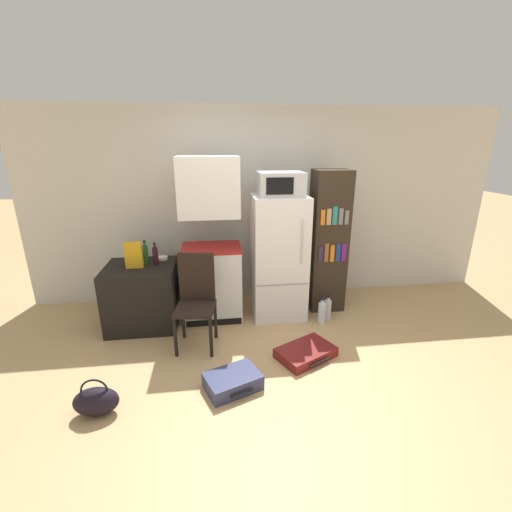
# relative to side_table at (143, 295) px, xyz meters

# --- Properties ---
(ground_plane) EXTENTS (24.00, 24.00, 0.00)m
(ground_plane) POSITION_rel_side_table_xyz_m (1.42, -1.24, -0.37)
(ground_plane) COLOR tan
(wall_back) EXTENTS (6.40, 0.10, 2.58)m
(wall_back) POSITION_rel_side_table_xyz_m (1.62, 0.76, 0.91)
(wall_back) COLOR beige
(wall_back) RESTS_ON ground_plane
(side_table) EXTENTS (0.80, 0.71, 0.75)m
(side_table) POSITION_rel_side_table_xyz_m (0.00, 0.00, 0.00)
(side_table) COLOR black
(side_table) RESTS_ON ground_plane
(kitchen_hutch) EXTENTS (0.71, 0.53, 1.97)m
(kitchen_hutch) POSITION_rel_side_table_xyz_m (0.84, 0.10, 0.54)
(kitchen_hutch) COLOR silver
(kitchen_hutch) RESTS_ON ground_plane
(refrigerator) EXTENTS (0.65, 0.60, 1.52)m
(refrigerator) POSITION_rel_side_table_xyz_m (1.66, 0.07, 0.39)
(refrigerator) COLOR white
(refrigerator) RESTS_ON ground_plane
(microwave) EXTENTS (0.52, 0.45, 0.27)m
(microwave) POSITION_rel_side_table_xyz_m (1.66, 0.07, 1.29)
(microwave) COLOR #B7B7BC
(microwave) RESTS_ON refrigerator
(bookshelf) EXTENTS (0.44, 0.37, 1.81)m
(bookshelf) POSITION_rel_side_table_xyz_m (2.32, 0.18, 0.53)
(bookshelf) COLOR #2D2319
(bookshelf) RESTS_ON ground_plane
(bottle_wine_dark) EXTENTS (0.06, 0.06, 0.27)m
(bottle_wine_dark) POSITION_rel_side_table_xyz_m (0.19, 0.02, 0.49)
(bottle_wine_dark) COLOR black
(bottle_wine_dark) RESTS_ON side_table
(bottle_milk_white) EXTENTS (0.09, 0.09, 0.15)m
(bottle_milk_white) POSITION_rel_side_table_xyz_m (0.00, 0.25, 0.44)
(bottle_milk_white) COLOR white
(bottle_milk_white) RESTS_ON side_table
(bottle_green_tall) EXTENTS (0.06, 0.06, 0.28)m
(bottle_green_tall) POSITION_rel_side_table_xyz_m (0.06, 0.09, 0.49)
(bottle_green_tall) COLOR #1E6028
(bottle_green_tall) RESTS_ON side_table
(bowl) EXTENTS (0.13, 0.13, 0.03)m
(bowl) POSITION_rel_side_table_xyz_m (0.24, 0.21, 0.39)
(bowl) COLOR silver
(bowl) RESTS_ON side_table
(cereal_box) EXTENTS (0.19, 0.07, 0.30)m
(cereal_box) POSITION_rel_side_table_xyz_m (-0.04, -0.04, 0.52)
(cereal_box) COLOR gold
(cereal_box) RESTS_ON side_table
(chair) EXTENTS (0.45, 0.46, 1.01)m
(chair) POSITION_rel_side_table_xyz_m (0.66, -0.50, 0.21)
(chair) COLOR black
(chair) RESTS_ON ground_plane
(suitcase_large_flat) EXTENTS (0.56, 0.48, 0.14)m
(suitcase_large_flat) POSITION_rel_side_table_xyz_m (0.99, -1.31, -0.30)
(suitcase_large_flat) COLOR navy
(suitcase_large_flat) RESTS_ON ground_plane
(suitcase_small_flat) EXTENTS (0.68, 0.59, 0.10)m
(suitcase_small_flat) POSITION_rel_side_table_xyz_m (1.77, -0.93, -0.32)
(suitcase_small_flat) COLOR maroon
(suitcase_small_flat) RESTS_ON ground_plane
(handbag) EXTENTS (0.36, 0.20, 0.33)m
(handbag) POSITION_rel_side_table_xyz_m (-0.12, -1.48, -0.25)
(handbag) COLOR black
(handbag) RESTS_ON ground_plane
(water_bottle_front) EXTENTS (0.09, 0.09, 0.31)m
(water_bottle_front) POSITION_rel_side_table_xyz_m (2.26, -0.15, -0.24)
(water_bottle_front) COLOR silver
(water_bottle_front) RESTS_ON ground_plane
(water_bottle_middle) EXTENTS (0.09, 0.09, 0.34)m
(water_bottle_middle) POSITION_rel_side_table_xyz_m (2.15, -0.26, -0.23)
(water_bottle_middle) COLOR silver
(water_bottle_middle) RESTS_ON ground_plane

